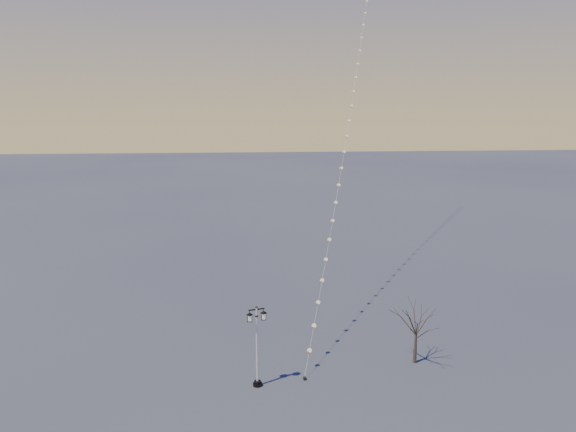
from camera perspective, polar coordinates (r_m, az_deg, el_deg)
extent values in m
plane|color=#454646|center=(34.65, -0.20, -17.99)|extent=(300.00, 300.00, 0.00)
cylinder|color=black|center=(34.74, -3.32, -17.76)|extent=(0.59, 0.59, 0.17)
cylinder|color=black|center=(34.66, -3.33, -17.53)|extent=(0.42, 0.42, 0.15)
cylinder|color=#EDE8CF|center=(33.46, -3.38, -13.75)|extent=(0.14, 0.14, 4.95)
cylinder|color=black|center=(32.66, -3.43, -10.76)|extent=(0.21, 0.21, 0.06)
cube|color=black|center=(32.50, -3.44, -10.08)|extent=(0.99, 0.30, 0.06)
sphere|color=black|center=(32.45, -3.44, -9.88)|extent=(0.15, 0.15, 0.15)
pyramid|color=black|center=(32.46, -4.20, -10.43)|extent=(0.46, 0.46, 0.15)
cube|color=beige|center=(32.59, -4.19, -10.95)|extent=(0.27, 0.27, 0.36)
cube|color=black|center=(32.67, -4.18, -11.28)|extent=(0.32, 0.32, 0.04)
pyramid|color=black|center=(32.67, -2.67, -10.25)|extent=(0.46, 0.46, 0.15)
cube|color=beige|center=(32.79, -2.66, -10.78)|extent=(0.27, 0.27, 0.36)
cube|color=black|center=(32.87, -2.66, -11.10)|extent=(0.32, 0.32, 0.04)
cone|color=#3D3325|center=(37.81, 13.65, -13.69)|extent=(0.26, 0.26, 2.23)
cylinder|color=black|center=(35.29, 1.82, -17.19)|extent=(0.20, 0.20, 0.20)
cylinder|color=black|center=(35.28, 1.82, -17.16)|extent=(0.03, 0.03, 0.26)
cone|color=orange|center=(53.23, 7.06, 14.63)|extent=(0.08, 0.08, 0.29)
cylinder|color=white|center=(35.04, 1.82, -16.47)|extent=(0.02, 0.02, 0.82)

